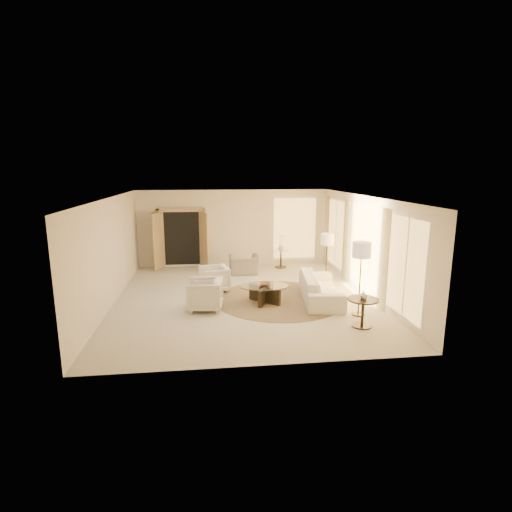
{
  "coord_description": "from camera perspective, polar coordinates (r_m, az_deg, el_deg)",
  "views": [
    {
      "loc": [
        -0.94,
        -10.65,
        3.51
      ],
      "look_at": [
        0.4,
        0.4,
        1.1
      ],
      "focal_mm": 28.0,
      "sensor_mm": 36.0,
      "label": 1
    }
  ],
  "objects": [
    {
      "name": "side_table",
      "position": [
        14.61,
        3.58,
        -0.13
      ],
      "size": [
        0.56,
        0.56,
        0.65
      ],
      "rotation": [
        0.0,
        0.0,
        -0.37
      ],
      "color": "#31261A",
      "rests_on": "room"
    },
    {
      "name": "curtains_right",
      "position": [
        12.63,
        13.31,
        1.81
      ],
      "size": [
        0.06,
        5.2,
        2.6
      ],
      "primitive_type": null,
      "color": "tan",
      "rests_on": "room"
    },
    {
      "name": "armchair_left",
      "position": [
        11.82,
        -5.99,
        -3.08
      ],
      "size": [
        0.87,
        0.91,
        0.81
      ],
      "primitive_type": "imported",
      "rotation": [
        0.0,
        0.0,
        -1.39
      ],
      "color": "white",
      "rests_on": "room"
    },
    {
      "name": "area_rug",
      "position": [
        11.14,
        3.32,
        -6.14
      ],
      "size": [
        4.49,
        4.49,
        0.01
      ],
      "primitive_type": "cylinder",
      "rotation": [
        0.0,
        0.0,
        0.31
      ],
      "color": "#463622",
      "rests_on": "room"
    },
    {
      "name": "window_back_corner",
      "position": [
        15.11,
        5.55,
        3.94
      ],
      "size": [
        1.7,
        0.1,
        2.4
      ],
      "primitive_type": null,
      "color": "#EFB75F",
      "rests_on": "room"
    },
    {
      "name": "floor_lamp_far",
      "position": [
        9.86,
        14.83,
        0.38
      ],
      "size": [
        0.44,
        0.44,
        1.83
      ],
      "rotation": [
        0.0,
        0.0,
        -0.32
      ],
      "color": "#31261A",
      "rests_on": "room"
    },
    {
      "name": "floor_lamp_near",
      "position": [
        12.23,
        10.15,
        2.02
      ],
      "size": [
        0.4,
        0.4,
        1.63
      ],
      "rotation": [
        0.0,
        0.0,
        0.2
      ],
      "color": "#31261A",
      "rests_on": "room"
    },
    {
      "name": "windows_right",
      "position": [
        11.81,
        15.03,
        1.26
      ],
      "size": [
        0.1,
        6.4,
        2.4
      ],
      "primitive_type": null,
      "color": "#EFB75F",
      "rests_on": "room"
    },
    {
      "name": "armchair_right",
      "position": [
        10.3,
        -7.32,
        -5.28
      ],
      "size": [
        0.88,
        0.93,
        0.87
      ],
      "primitive_type": "imported",
      "rotation": [
        0.0,
        0.0,
        -1.68
      ],
      "color": "white",
      "rests_on": "room"
    },
    {
      "name": "coffee_table",
      "position": [
        10.75,
        1.23,
        -5.15
      ],
      "size": [
        1.56,
        1.56,
        0.48
      ],
      "rotation": [
        0.0,
        0.0,
        0.21
      ],
      "color": "black",
      "rests_on": "room"
    },
    {
      "name": "accent_chair",
      "position": [
        13.69,
        -1.77,
        -0.81
      ],
      "size": [
        0.98,
        0.65,
        0.85
      ],
      "primitive_type": "imported",
      "rotation": [
        0.0,
        0.0,
        3.15
      ],
      "color": "gray",
      "rests_on": "room"
    },
    {
      "name": "side_vase",
      "position": [
        14.53,
        3.6,
        1.27
      ],
      "size": [
        0.28,
        0.28,
        0.22
      ],
      "primitive_type": "imported",
      "rotation": [
        0.0,
        0.0,
        -0.44
      ],
      "color": "white",
      "rests_on": "side_table"
    },
    {
      "name": "french_doors",
      "position": [
        14.71,
        -10.57,
        2.45
      ],
      "size": [
        1.95,
        0.66,
        2.16
      ],
      "color": "tan",
      "rests_on": "room"
    },
    {
      "name": "end_table",
      "position": [
        9.42,
        15.02,
        -7.14
      ],
      "size": [
        0.7,
        0.7,
        0.67
      ],
      "rotation": [
        0.0,
        0.0,
        -0.16
      ],
      "color": "black",
      "rests_on": "room"
    },
    {
      "name": "sofa",
      "position": [
        11.1,
        9.22,
        -4.46
      ],
      "size": [
        1.26,
        2.54,
        0.71
      ],
      "primitive_type": "imported",
      "rotation": [
        0.0,
        0.0,
        1.44
      ],
      "color": "white",
      "rests_on": "room"
    },
    {
      "name": "end_vase",
      "position": [
        9.33,
        15.12,
        -5.44
      ],
      "size": [
        0.19,
        0.19,
        0.18
      ],
      "primitive_type": "imported",
      "rotation": [
        0.0,
        0.0,
        -0.09
      ],
      "color": "white",
      "rests_on": "end_table"
    },
    {
      "name": "bowl",
      "position": [
        10.69,
        1.24,
        -4.05
      ],
      "size": [
        0.34,
        0.34,
        0.08
      ],
      "primitive_type": "imported",
      "rotation": [
        0.0,
        0.0,
        -0.09
      ],
      "color": "brown",
      "rests_on": "coffee_table"
    },
    {
      "name": "room",
      "position": [
        10.9,
        -1.83,
        1.03
      ],
      "size": [
        7.04,
        8.04,
        2.83
      ],
      "color": "beige",
      "rests_on": "ground"
    }
  ]
}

